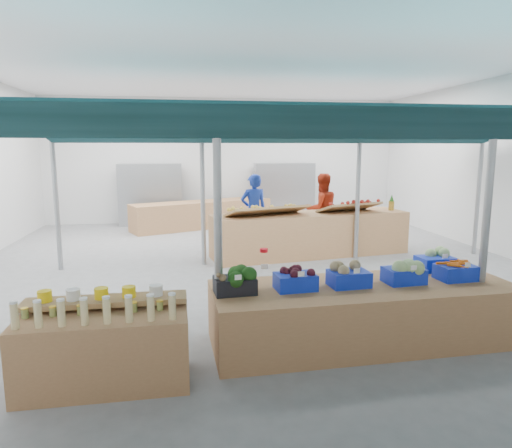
# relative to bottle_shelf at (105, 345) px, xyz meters

# --- Properties ---
(floor) EXTENTS (13.00, 13.00, 0.00)m
(floor) POSITION_rel_bottle_shelf_xyz_m (2.27, 4.51, -0.43)
(floor) COLOR slate
(floor) RESTS_ON ground
(hall) EXTENTS (13.00, 13.00, 13.00)m
(hall) POSITION_rel_bottle_shelf_xyz_m (2.27, 5.95, 2.22)
(hall) COLOR silver
(hall) RESTS_ON ground
(pole_grid) EXTENTS (10.00, 4.60, 3.00)m
(pole_grid) POSITION_rel_bottle_shelf_xyz_m (3.02, 2.76, 1.38)
(pole_grid) COLOR gray
(pole_grid) RESTS_ON floor
(awnings) EXTENTS (9.50, 7.08, 0.30)m
(awnings) POSITION_rel_bottle_shelf_xyz_m (3.02, 2.76, 2.35)
(awnings) COLOR #0A292D
(awnings) RESTS_ON pole_grid
(back_shelving_left) EXTENTS (2.00, 0.50, 2.00)m
(back_shelving_left) POSITION_rel_bottle_shelf_xyz_m (-0.23, 10.51, 0.57)
(back_shelving_left) COLOR #B23F33
(back_shelving_left) RESTS_ON floor
(back_shelving_right) EXTENTS (2.00, 0.50, 2.00)m
(back_shelving_right) POSITION_rel_bottle_shelf_xyz_m (4.27, 10.51, 0.57)
(back_shelving_right) COLOR #B23F33
(back_shelving_right) RESTS_ON floor
(bottle_shelf) EXTENTS (1.78, 1.11, 1.06)m
(bottle_shelf) POSITION_rel_bottle_shelf_xyz_m (0.00, 0.00, 0.00)
(bottle_shelf) COLOR #966741
(bottle_shelf) RESTS_ON floor
(veg_counter) EXTENTS (4.00, 1.47, 0.77)m
(veg_counter) POSITION_rel_bottle_shelf_xyz_m (3.16, 0.60, -0.05)
(veg_counter) COLOR #966741
(veg_counter) RESTS_ON floor
(fruit_counter) EXTENTS (4.82, 1.84, 1.01)m
(fruit_counter) POSITION_rel_bottle_shelf_xyz_m (3.82, 5.51, 0.07)
(fruit_counter) COLOR #966741
(fruit_counter) RESTS_ON floor
(far_counter) EXTENTS (4.72, 2.73, 0.85)m
(far_counter) POSITION_rel_bottle_shelf_xyz_m (1.51, 9.80, -0.00)
(far_counter) COLOR #966741
(far_counter) RESTS_ON floor
(vendor_left) EXTENTS (0.75, 0.55, 1.88)m
(vendor_left) POSITION_rel_bottle_shelf_xyz_m (2.62, 6.61, 0.51)
(vendor_left) COLOR navy
(vendor_left) RESTS_ON floor
(vendor_right) EXTENTS (1.01, 0.85, 1.88)m
(vendor_right) POSITION_rel_bottle_shelf_xyz_m (4.42, 6.61, 0.51)
(vendor_right) COLOR #A42914
(vendor_right) RESTS_ON floor
(crate_broccoli) EXTENTS (0.53, 0.42, 0.35)m
(crate_broccoli) POSITION_rel_bottle_shelf_xyz_m (1.46, 0.53, 0.50)
(crate_broccoli) COLOR black
(crate_broccoli) RESTS_ON veg_counter
(crate_beets) EXTENTS (0.53, 0.42, 0.29)m
(crate_beets) POSITION_rel_bottle_shelf_xyz_m (2.23, 0.56, 0.47)
(crate_beets) COLOR #112BBC
(crate_beets) RESTS_ON veg_counter
(crate_celeriac) EXTENTS (0.53, 0.42, 0.31)m
(crate_celeriac) POSITION_rel_bottle_shelf_xyz_m (2.94, 0.59, 0.48)
(crate_celeriac) COLOR #112BBC
(crate_celeriac) RESTS_ON veg_counter
(crate_cabbage) EXTENTS (0.53, 0.42, 0.35)m
(crate_cabbage) POSITION_rel_bottle_shelf_xyz_m (3.71, 0.62, 0.50)
(crate_cabbage) COLOR #112BBC
(crate_cabbage) RESTS_ON veg_counter
(crate_carrots) EXTENTS (0.53, 0.42, 0.29)m
(crate_carrots) POSITION_rel_bottle_shelf_xyz_m (4.48, 0.65, 0.45)
(crate_carrots) COLOR #112BBC
(crate_carrots) RESTS_ON veg_counter
(sparrow) EXTENTS (0.12, 0.09, 0.11)m
(sparrow) POSITION_rel_bottle_shelf_xyz_m (1.29, 0.39, 0.59)
(sparrow) COLOR brown
(sparrow) RESTS_ON crate_broccoli
(pole_ribbon) EXTENTS (0.12, 0.12, 0.28)m
(pole_ribbon) POSITION_rel_bottle_shelf_xyz_m (1.97, 1.36, 0.65)
(pole_ribbon) COLOR red
(pole_ribbon) RESTS_ON pole_grid
(apple_heap_yellow) EXTENTS (2.02, 1.25, 0.27)m
(apple_heap_yellow) POSITION_rel_bottle_shelf_xyz_m (2.73, 5.22, 0.74)
(apple_heap_yellow) COLOR #997247
(apple_heap_yellow) RESTS_ON fruit_counter
(apple_heap_red) EXTENTS (1.64, 1.13, 0.27)m
(apple_heap_red) POSITION_rel_bottle_shelf_xyz_m (4.77, 5.55, 0.74)
(apple_heap_red) COLOR #997247
(apple_heap_red) RESTS_ON fruit_counter
(pineapple) EXTENTS (0.14, 0.14, 0.39)m
(pineapple) POSITION_rel_bottle_shelf_xyz_m (5.93, 5.73, 0.76)
(pineapple) COLOR #8C6019
(pineapple) RESTS_ON fruit_counter
(crate_extra) EXTENTS (0.52, 0.42, 0.32)m
(crate_extra) POSITION_rel_bottle_shelf_xyz_m (4.46, 1.14, 0.49)
(crate_extra) COLOR #112BBC
(crate_extra) RESTS_ON veg_counter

